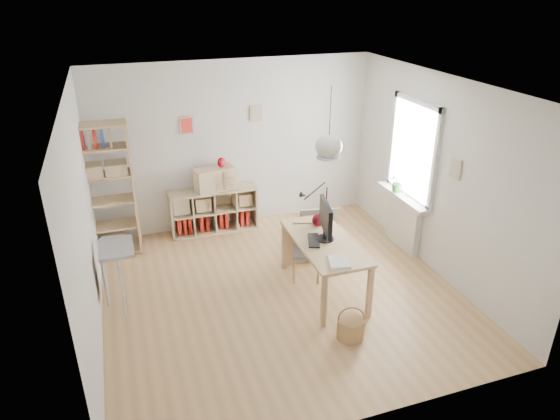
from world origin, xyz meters
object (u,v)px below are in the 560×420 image
object	(u,v)px
chair	(306,248)
storage_chest	(322,241)
cube_shelf	(212,213)
tall_bookshelf	(105,186)
desk	(325,247)
drawer_chest	(215,179)
monitor	(326,219)

from	to	relation	value
chair	storage_chest	size ratio (longest dim) A/B	0.97
cube_shelf	tall_bookshelf	world-z (taller)	tall_bookshelf
desk	chair	distance (m)	0.48
drawer_chest	tall_bookshelf	bearing A→B (deg)	177.31
desk	tall_bookshelf	world-z (taller)	tall_bookshelf
storage_chest	desk	bearing A→B (deg)	-98.74
tall_bookshelf	chair	world-z (taller)	tall_bookshelf
chair	storage_chest	distance (m)	0.71
chair	drawer_chest	xyz separation A→B (m)	(-0.87, 1.77, 0.46)
tall_bookshelf	storage_chest	bearing A→B (deg)	-19.16
chair	tall_bookshelf	bearing A→B (deg)	169.25
cube_shelf	chair	size ratio (longest dim) A/B	1.81
desk	drawer_chest	world-z (taller)	drawer_chest
cube_shelf	monitor	xyz separation A→B (m)	(1.04, -2.20, 0.74)
storage_chest	monitor	bearing A→B (deg)	-98.71
desk	cube_shelf	size ratio (longest dim) A/B	1.07
storage_chest	monitor	world-z (taller)	monitor
storage_chest	monitor	size ratio (longest dim) A/B	1.37
storage_chest	monitor	xyz separation A→B (m)	(-0.36, -0.89, 0.83)
chair	desk	bearing A→B (deg)	-58.70
desk	chair	world-z (taller)	chair
drawer_chest	cube_shelf	bearing A→B (deg)	140.58
cube_shelf	tall_bookshelf	xyz separation A→B (m)	(-1.56, -0.28, 0.79)
tall_bookshelf	drawer_chest	distance (m)	1.67
chair	drawer_chest	world-z (taller)	drawer_chest
desk	chair	size ratio (longest dim) A/B	1.94
cube_shelf	storage_chest	world-z (taller)	cube_shelf
chair	monitor	xyz separation A→B (m)	(0.09, -0.39, 0.60)
tall_bookshelf	chair	size ratio (longest dim) A/B	2.59
chair	monitor	bearing A→B (deg)	-55.77
cube_shelf	desk	bearing A→B (deg)	-65.39
desk	tall_bookshelf	xyz separation A→B (m)	(-2.59, 1.95, 0.43)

